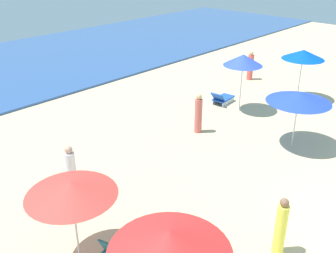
% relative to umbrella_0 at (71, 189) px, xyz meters
% --- Properties ---
extents(ocean, '(60.00, 14.08, 0.12)m').
position_rel_umbrella_0_xyz_m(ocean, '(6.45, 17.45, -2.10)').
color(ocean, '#2F528F').
rests_on(ocean, ground_plane).
extents(umbrella_0, '(2.20, 2.20, 2.34)m').
position_rel_umbrella_0_xyz_m(umbrella_0, '(0.00, 0.00, 0.00)').
color(umbrella_0, silver).
rests_on(umbrella_0, ground_plane).
extents(lounge_chair_0_0, '(1.56, 1.00, 0.78)m').
position_rel_umbrella_0_xyz_m(lounge_chair_0_0, '(0.95, -0.63, -1.90)').
color(lounge_chair_0_0, silver).
rests_on(lounge_chair_0_0, ground_plane).
extents(umbrella_1, '(2.47, 2.47, 2.29)m').
position_rel_umbrella_0_xyz_m(umbrella_1, '(9.53, -1.03, -0.09)').
color(umbrella_1, silver).
rests_on(umbrella_1, ground_plane).
extents(umbrella_2, '(1.82, 1.82, 2.78)m').
position_rel_umbrella_0_xyz_m(umbrella_2, '(11.10, 2.53, 0.36)').
color(umbrella_2, silver).
rests_on(umbrella_2, ground_plane).
extents(lounge_chair_2_0, '(1.42, 0.76, 0.72)m').
position_rel_umbrella_0_xyz_m(lounge_chair_2_0, '(11.30, 3.69, -1.89)').
color(lounge_chair_2_0, silver).
rests_on(lounge_chair_2_0, ground_plane).
extents(umbrella_3, '(2.10, 2.10, 2.61)m').
position_rel_umbrella_0_xyz_m(umbrella_3, '(14.48, 1.19, 0.21)').
color(umbrella_3, silver).
rests_on(umbrella_3, ground_plane).
extents(umbrella_5, '(2.50, 2.50, 2.37)m').
position_rel_umbrella_0_xyz_m(umbrella_5, '(0.30, -2.87, -0.04)').
color(umbrella_5, silver).
rests_on(umbrella_5, ground_plane).
extents(beachgoer_1, '(0.34, 0.34, 1.69)m').
position_rel_umbrella_0_xyz_m(beachgoer_1, '(3.69, -3.58, -1.35)').
color(beachgoer_1, '#F9F652').
rests_on(beachgoer_1, ground_plane).
extents(beachgoer_2, '(0.45, 0.45, 1.73)m').
position_rel_umbrella_0_xyz_m(beachgoer_2, '(7.90, 2.51, -1.34)').
color(beachgoer_2, '#D16059').
rests_on(beachgoer_2, ground_plane).
extents(beachgoer_4, '(0.48, 0.48, 1.71)m').
position_rel_umbrella_0_xyz_m(beachgoer_4, '(15.60, 4.79, -1.36)').
color(beachgoer_4, '#ED5950').
rests_on(beachgoer_4, ground_plane).
extents(beachgoer_5, '(0.41, 0.41, 1.60)m').
position_rel_umbrella_0_xyz_m(beachgoer_5, '(1.72, 2.80, -1.41)').
color(beachgoer_5, white).
rests_on(beachgoer_5, ground_plane).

